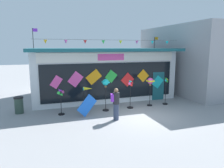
{
  "coord_description": "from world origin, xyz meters",
  "views": [
    {
      "loc": [
        -5.1,
        -10.0,
        3.73
      ],
      "look_at": [
        -0.9,
        2.33,
        1.47
      ],
      "focal_mm": 33.86,
      "sensor_mm": 36.0,
      "label": 1
    }
  ],
  "objects_px": {
    "wind_spinner_left": "(86,95)",
    "wind_spinner_center_right": "(130,91)",
    "wind_spinner_right": "(150,83)",
    "trash_bin": "(19,105)",
    "kite_shop_building": "(100,72)",
    "wind_spinner_far_right": "(166,89)",
    "wind_spinner_center_left": "(106,86)",
    "person_near_camera": "(116,103)",
    "display_kite_on_ground": "(87,105)",
    "wind_spinner_far_left": "(61,99)"
  },
  "relations": [
    {
      "from": "kite_shop_building",
      "to": "wind_spinner_far_right",
      "type": "distance_m",
      "value": 5.27
    },
    {
      "from": "wind_spinner_center_left",
      "to": "person_near_camera",
      "type": "xyz_separation_m",
      "value": [
        0.01,
        -1.74,
        -0.63
      ]
    },
    {
      "from": "wind_spinner_far_right",
      "to": "display_kite_on_ground",
      "type": "relative_size",
      "value": 1.6
    },
    {
      "from": "wind_spinner_far_left",
      "to": "person_near_camera",
      "type": "bearing_deg",
      "value": -34.32
    },
    {
      "from": "wind_spinner_center_right",
      "to": "person_near_camera",
      "type": "distance_m",
      "value": 2.37
    },
    {
      "from": "wind_spinner_far_right",
      "to": "wind_spinner_center_left",
      "type": "bearing_deg",
      "value": -178.99
    },
    {
      "from": "trash_bin",
      "to": "wind_spinner_right",
      "type": "bearing_deg",
      "value": -7.19
    },
    {
      "from": "wind_spinner_center_right",
      "to": "wind_spinner_left",
      "type": "bearing_deg",
      "value": 176.27
    },
    {
      "from": "wind_spinner_far_right",
      "to": "trash_bin",
      "type": "bearing_deg",
      "value": 173.4
    },
    {
      "from": "wind_spinner_right",
      "to": "wind_spinner_far_right",
      "type": "height_order",
      "value": "wind_spinner_right"
    },
    {
      "from": "wind_spinner_far_right",
      "to": "person_near_camera",
      "type": "xyz_separation_m",
      "value": [
        -4.16,
        -1.81,
        -0.13
      ]
    },
    {
      "from": "trash_bin",
      "to": "display_kite_on_ground",
      "type": "xyz_separation_m",
      "value": [
        3.59,
        -1.73,
        0.12
      ]
    },
    {
      "from": "wind_spinner_left",
      "to": "wind_spinner_center_right",
      "type": "relative_size",
      "value": 0.83
    },
    {
      "from": "kite_shop_building",
      "to": "wind_spinner_left",
      "type": "bearing_deg",
      "value": -116.3
    },
    {
      "from": "wind_spinner_far_right",
      "to": "wind_spinner_right",
      "type": "bearing_deg",
      "value": 177.5
    },
    {
      "from": "kite_shop_building",
      "to": "wind_spinner_right",
      "type": "bearing_deg",
      "value": -60.32
    },
    {
      "from": "wind_spinner_right",
      "to": "trash_bin",
      "type": "height_order",
      "value": "wind_spinner_right"
    },
    {
      "from": "wind_spinner_right",
      "to": "wind_spinner_center_right",
      "type": "bearing_deg",
      "value": -175.36
    },
    {
      "from": "kite_shop_building",
      "to": "wind_spinner_center_right",
      "type": "bearing_deg",
      "value": -78.6
    },
    {
      "from": "wind_spinner_far_left",
      "to": "wind_spinner_center_right",
      "type": "relative_size",
      "value": 0.84
    },
    {
      "from": "display_kite_on_ground",
      "to": "wind_spinner_center_right",
      "type": "bearing_deg",
      "value": 12.3
    },
    {
      "from": "wind_spinner_center_left",
      "to": "display_kite_on_ground",
      "type": "bearing_deg",
      "value": -153.94
    },
    {
      "from": "wind_spinner_left",
      "to": "wind_spinner_right",
      "type": "relative_size",
      "value": 0.81
    },
    {
      "from": "wind_spinner_left",
      "to": "wind_spinner_center_left",
      "type": "distance_m",
      "value": 1.24
    },
    {
      "from": "wind_spinner_center_right",
      "to": "wind_spinner_right",
      "type": "distance_m",
      "value": 1.48
    },
    {
      "from": "wind_spinner_far_right",
      "to": "person_near_camera",
      "type": "bearing_deg",
      "value": -156.48
    },
    {
      "from": "wind_spinner_right",
      "to": "wind_spinner_far_left",
      "type": "bearing_deg",
      "value": -179.09
    },
    {
      "from": "kite_shop_building",
      "to": "wind_spinner_center_left",
      "type": "relative_size",
      "value": 5.41
    },
    {
      "from": "trash_bin",
      "to": "wind_spinner_far_left",
      "type": "bearing_deg",
      "value": -25.57
    },
    {
      "from": "person_near_camera",
      "to": "trash_bin",
      "type": "height_order",
      "value": "person_near_camera"
    },
    {
      "from": "wind_spinner_center_right",
      "to": "display_kite_on_ground",
      "type": "height_order",
      "value": "wind_spinner_center_right"
    },
    {
      "from": "trash_bin",
      "to": "person_near_camera",
      "type": "bearing_deg",
      "value": -30.44
    },
    {
      "from": "person_near_camera",
      "to": "kite_shop_building",
      "type": "bearing_deg",
      "value": 9.42
    },
    {
      "from": "wind_spinner_far_left",
      "to": "display_kite_on_ground",
      "type": "relative_size",
      "value": 1.32
    },
    {
      "from": "display_kite_on_ground",
      "to": "wind_spinner_far_right",
      "type": "bearing_deg",
      "value": 7.24
    },
    {
      "from": "person_near_camera",
      "to": "wind_spinner_center_right",
      "type": "bearing_deg",
      "value": -25.27
    },
    {
      "from": "wind_spinner_center_right",
      "to": "person_near_camera",
      "type": "height_order",
      "value": "wind_spinner_center_right"
    },
    {
      "from": "display_kite_on_ground",
      "to": "wind_spinner_far_left",
      "type": "bearing_deg",
      "value": 153.88
    },
    {
      "from": "kite_shop_building",
      "to": "person_near_camera",
      "type": "xyz_separation_m",
      "value": [
        -0.78,
        -5.77,
        -0.96
      ]
    },
    {
      "from": "wind_spinner_left",
      "to": "display_kite_on_ground",
      "type": "height_order",
      "value": "wind_spinner_left"
    },
    {
      "from": "wind_spinner_center_right",
      "to": "wind_spinner_far_right",
      "type": "distance_m",
      "value": 2.57
    },
    {
      "from": "person_near_camera",
      "to": "wind_spinner_left",
      "type": "bearing_deg",
      "value": 47.36
    },
    {
      "from": "wind_spinner_center_left",
      "to": "wind_spinner_center_right",
      "type": "bearing_deg",
      "value": 0.32
    },
    {
      "from": "wind_spinner_center_right",
      "to": "wind_spinner_far_right",
      "type": "height_order",
      "value": "wind_spinner_far_right"
    },
    {
      "from": "wind_spinner_left",
      "to": "display_kite_on_ground",
      "type": "bearing_deg",
      "value": -100.5
    },
    {
      "from": "wind_spinner_left",
      "to": "wind_spinner_right",
      "type": "distance_m",
      "value": 4.16
    },
    {
      "from": "display_kite_on_ground",
      "to": "wind_spinner_right",
      "type": "bearing_deg",
      "value": 9.8
    },
    {
      "from": "wind_spinner_center_left",
      "to": "wind_spinner_right",
      "type": "relative_size",
      "value": 1.05
    },
    {
      "from": "wind_spinner_center_right",
      "to": "wind_spinner_far_left",
      "type": "bearing_deg",
      "value": 179.64
    },
    {
      "from": "wind_spinner_far_right",
      "to": "trash_bin",
      "type": "distance_m",
      "value": 9.09
    }
  ]
}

